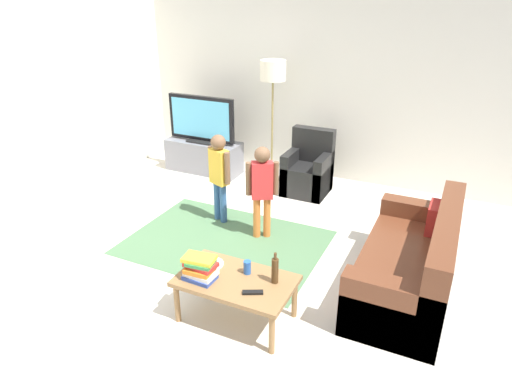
{
  "coord_description": "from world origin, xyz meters",
  "views": [
    {
      "loc": [
        1.96,
        -3.52,
        2.7
      ],
      "look_at": [
        0.0,
        0.6,
        0.65
      ],
      "focal_mm": 32.07,
      "sensor_mm": 36.0,
      "label": 1
    }
  ],
  "objects_px": {
    "tv_stand": "(204,157)",
    "floor_lamp": "(273,77)",
    "couch": "(414,267)",
    "coffee_table": "(236,284)",
    "bottle": "(275,270)",
    "plate": "(211,264)",
    "child_center": "(262,184)",
    "child_near_tv": "(219,170)",
    "book_stack": "(200,268)",
    "armchair": "(308,172)",
    "tv": "(201,120)",
    "soda_can": "(247,267)",
    "tv_remote": "(253,292)"
  },
  "relations": [
    {
      "from": "tv_stand",
      "to": "coffee_table",
      "type": "relative_size",
      "value": 1.2
    },
    {
      "from": "book_stack",
      "to": "plate",
      "type": "height_order",
      "value": "book_stack"
    },
    {
      "from": "bottle",
      "to": "soda_can",
      "type": "bearing_deg",
      "value": 175.76
    },
    {
      "from": "book_stack",
      "to": "child_near_tv",
      "type": "bearing_deg",
      "value": 114.66
    },
    {
      "from": "book_stack",
      "to": "plate",
      "type": "xyz_separation_m",
      "value": [
        -0.03,
        0.22,
        -0.09
      ]
    },
    {
      "from": "child_near_tv",
      "to": "soda_can",
      "type": "height_order",
      "value": "child_near_tv"
    },
    {
      "from": "tv_remote",
      "to": "soda_can",
      "type": "relative_size",
      "value": 1.42
    },
    {
      "from": "tv_stand",
      "to": "soda_can",
      "type": "xyz_separation_m",
      "value": [
        2.18,
        -2.83,
        0.24
      ]
    },
    {
      "from": "bottle",
      "to": "coffee_table",
      "type": "bearing_deg",
      "value": -162.65
    },
    {
      "from": "child_center",
      "to": "couch",
      "type": "bearing_deg",
      "value": -11.76
    },
    {
      "from": "coffee_table",
      "to": "soda_can",
      "type": "distance_m",
      "value": 0.17
    },
    {
      "from": "tv_stand",
      "to": "floor_lamp",
      "type": "relative_size",
      "value": 0.67
    },
    {
      "from": "tv_stand",
      "to": "tv",
      "type": "distance_m",
      "value": 0.6
    },
    {
      "from": "tv",
      "to": "child_center",
      "type": "distance_m",
      "value": 2.28
    },
    {
      "from": "bottle",
      "to": "plate",
      "type": "xyz_separation_m",
      "value": [
        -0.62,
        0.0,
        -0.11
      ]
    },
    {
      "from": "armchair",
      "to": "bottle",
      "type": "bearing_deg",
      "value": -76.23
    },
    {
      "from": "plate",
      "to": "bottle",
      "type": "bearing_deg",
      "value": 0.0
    },
    {
      "from": "bottle",
      "to": "tv_remote",
      "type": "bearing_deg",
      "value": -114.44
    },
    {
      "from": "armchair",
      "to": "bottle",
      "type": "xyz_separation_m",
      "value": [
        0.69,
        -2.81,
        0.24
      ]
    },
    {
      "from": "armchair",
      "to": "coffee_table",
      "type": "height_order",
      "value": "armchair"
    },
    {
      "from": "tv_stand",
      "to": "coffee_table",
      "type": "bearing_deg",
      "value": -54.15
    },
    {
      "from": "tv_remote",
      "to": "plate",
      "type": "bearing_deg",
      "value": 130.35
    },
    {
      "from": "armchair",
      "to": "child_near_tv",
      "type": "bearing_deg",
      "value": -117.44
    },
    {
      "from": "tv",
      "to": "book_stack",
      "type": "bearing_deg",
      "value": -58.66
    },
    {
      "from": "armchair",
      "to": "coffee_table",
      "type": "relative_size",
      "value": 0.9
    },
    {
      "from": "plate",
      "to": "book_stack",
      "type": "bearing_deg",
      "value": -83.5
    },
    {
      "from": "armchair",
      "to": "floor_lamp",
      "type": "distance_m",
      "value": 1.42
    },
    {
      "from": "armchair",
      "to": "bottle",
      "type": "height_order",
      "value": "armchair"
    },
    {
      "from": "armchair",
      "to": "child_near_tv",
      "type": "xyz_separation_m",
      "value": [
        -0.69,
        -1.33,
        0.38
      ]
    },
    {
      "from": "couch",
      "to": "coffee_table",
      "type": "distance_m",
      "value": 1.72
    },
    {
      "from": "tv_stand",
      "to": "floor_lamp",
      "type": "xyz_separation_m",
      "value": [
        1.11,
        0.15,
        1.3
      ]
    },
    {
      "from": "couch",
      "to": "floor_lamp",
      "type": "xyz_separation_m",
      "value": [
        -2.37,
        2.03,
        1.25
      ]
    },
    {
      "from": "child_near_tv",
      "to": "tv_remote",
      "type": "bearing_deg",
      "value": -53.15
    },
    {
      "from": "tv_stand",
      "to": "child_center",
      "type": "height_order",
      "value": "child_center"
    },
    {
      "from": "child_near_tv",
      "to": "bottle",
      "type": "distance_m",
      "value": 2.03
    },
    {
      "from": "child_center",
      "to": "bottle",
      "type": "bearing_deg",
      "value": -61.13
    },
    {
      "from": "child_center",
      "to": "coffee_table",
      "type": "relative_size",
      "value": 1.11
    },
    {
      "from": "child_near_tv",
      "to": "coffee_table",
      "type": "bearing_deg",
      "value": -56.28
    },
    {
      "from": "child_near_tv",
      "to": "coffee_table",
      "type": "height_order",
      "value": "child_near_tv"
    },
    {
      "from": "armchair",
      "to": "child_center",
      "type": "xyz_separation_m",
      "value": [
        -0.05,
        -1.48,
        0.37
      ]
    },
    {
      "from": "tv_stand",
      "to": "tv_remote",
      "type": "relative_size",
      "value": 7.06
    },
    {
      "from": "book_stack",
      "to": "bottle",
      "type": "xyz_separation_m",
      "value": [
        0.59,
        0.22,
        0.02
      ]
    },
    {
      "from": "child_near_tv",
      "to": "book_stack",
      "type": "bearing_deg",
      "value": -65.34
    },
    {
      "from": "tv",
      "to": "coffee_table",
      "type": "xyz_separation_m",
      "value": [
        2.13,
        -2.93,
        -0.48
      ]
    },
    {
      "from": "tv",
      "to": "floor_lamp",
      "type": "height_order",
      "value": "floor_lamp"
    },
    {
      "from": "soda_can",
      "to": "child_near_tv",
      "type": "bearing_deg",
      "value": 127.1
    },
    {
      "from": "couch",
      "to": "plate",
      "type": "height_order",
      "value": "couch"
    },
    {
      "from": "tv_remote",
      "to": "book_stack",
      "type": "bearing_deg",
      "value": 153.26
    },
    {
      "from": "child_near_tv",
      "to": "child_center",
      "type": "distance_m",
      "value": 0.66
    },
    {
      "from": "floor_lamp",
      "to": "child_near_tv",
      "type": "bearing_deg",
      "value": -91.24
    }
  ]
}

